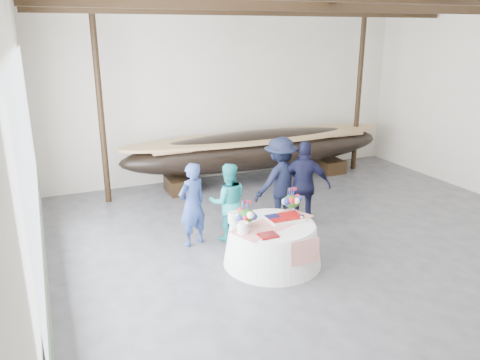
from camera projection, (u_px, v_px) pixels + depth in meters
name	position (u px, v px, depth m)	size (l,w,h in m)	color
floor	(365.00, 269.00, 7.94)	(10.00, 12.00, 0.01)	#3D3D42
wall_back	(230.00, 93.00, 12.49)	(10.00, 0.02, 4.50)	silver
wall_left	(26.00, 177.00, 5.36)	(0.02, 12.00, 4.50)	silver
pavilion_structure	(352.00, 21.00, 7.47)	(9.80, 11.76, 4.50)	black
open_bay	(35.00, 186.00, 6.38)	(0.03, 7.00, 3.20)	silver
longboat_display	(260.00, 149.00, 12.29)	(7.34, 1.47, 1.38)	black
banquet_table	(272.00, 243.00, 8.04)	(1.69, 1.69, 0.73)	silver
tabletop_items	(269.00, 213.00, 8.01)	(1.66, 1.07, 0.40)	red
guest_woman_blue	(192.00, 204.00, 8.62)	(0.58, 0.38, 1.59)	navy
guest_woman_teal	(228.00, 202.00, 8.86)	(0.73, 0.57, 1.51)	teal
guest_man_left	(280.00, 181.00, 9.52)	(1.19, 0.68, 1.84)	black
guest_man_right	(304.00, 185.00, 9.40)	(1.05, 0.44, 1.79)	black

